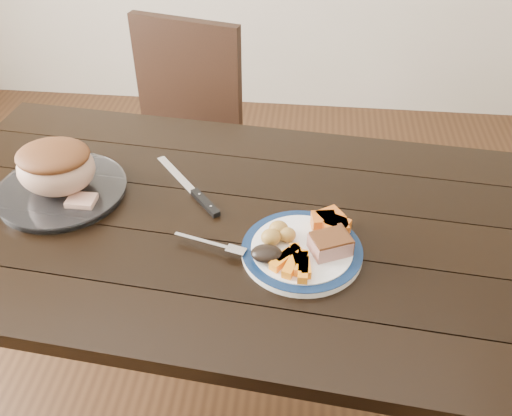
# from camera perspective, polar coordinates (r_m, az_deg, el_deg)

# --- Properties ---
(ground) EXTENTS (4.00, 4.00, 0.00)m
(ground) POSITION_cam_1_polar(r_m,az_deg,el_deg) (1.98, -2.35, -17.85)
(ground) COLOR #472B16
(ground) RESTS_ON ground
(dining_table) EXTENTS (1.68, 1.04, 0.75)m
(dining_table) POSITION_cam_1_polar(r_m,az_deg,el_deg) (1.48, -3.00, -3.64)
(dining_table) COLOR black
(dining_table) RESTS_ON ground
(chair_far) EXTENTS (0.51, 0.52, 0.93)m
(chair_far) POSITION_cam_1_polar(r_m,az_deg,el_deg) (2.19, -7.76, 7.25)
(chair_far) COLOR black
(chair_far) RESTS_ON ground
(dinner_plate) EXTENTS (0.28, 0.28, 0.02)m
(dinner_plate) POSITION_cam_1_polar(r_m,az_deg,el_deg) (1.32, 4.60, -4.35)
(dinner_plate) COLOR white
(dinner_plate) RESTS_ON dining_table
(plate_rim) EXTENTS (0.28, 0.28, 0.02)m
(plate_rim) POSITION_cam_1_polar(r_m,az_deg,el_deg) (1.31, 4.62, -4.08)
(plate_rim) COLOR #0D1F41
(plate_rim) RESTS_ON dinner_plate
(serving_platter) EXTENTS (0.32, 0.32, 0.02)m
(serving_platter) POSITION_cam_1_polar(r_m,az_deg,el_deg) (1.57, -18.80, 1.57)
(serving_platter) COLOR white
(serving_platter) RESTS_ON dining_table
(pork_slice) EXTENTS (0.10, 0.10, 0.04)m
(pork_slice) POSITION_cam_1_polar(r_m,az_deg,el_deg) (1.29, 7.40, -3.67)
(pork_slice) COLOR tan
(pork_slice) RESTS_ON dinner_plate
(roasted_potatoes) EXTENTS (0.08, 0.07, 0.04)m
(roasted_potatoes) POSITION_cam_1_polar(r_m,az_deg,el_deg) (1.31, 2.22, -2.57)
(roasted_potatoes) COLOR gold
(roasted_potatoes) RESTS_ON dinner_plate
(carrot_batons) EXTENTS (0.09, 0.11, 0.02)m
(carrot_batons) POSITION_cam_1_polar(r_m,az_deg,el_deg) (1.26, 3.94, -5.42)
(carrot_batons) COLOR orange
(carrot_batons) RESTS_ON dinner_plate
(pumpkin_wedges) EXTENTS (0.10, 0.09, 0.04)m
(pumpkin_wedges) POSITION_cam_1_polar(r_m,az_deg,el_deg) (1.35, 7.53, -1.62)
(pumpkin_wedges) COLOR orange
(pumpkin_wedges) RESTS_ON dinner_plate
(dark_mushroom) EXTENTS (0.07, 0.05, 0.03)m
(dark_mushroom) POSITION_cam_1_polar(r_m,az_deg,el_deg) (1.26, 1.07, -4.59)
(dark_mushroom) COLOR black
(dark_mushroom) RESTS_ON dinner_plate
(fork) EXTENTS (0.18, 0.07, 0.00)m
(fork) POSITION_cam_1_polar(r_m,az_deg,el_deg) (1.31, -4.12, -3.70)
(fork) COLOR silver
(fork) RESTS_ON dinner_plate
(roast_joint) EXTENTS (0.20, 0.17, 0.13)m
(roast_joint) POSITION_cam_1_polar(r_m,az_deg,el_deg) (1.53, -19.35, 3.74)
(roast_joint) COLOR tan
(roast_joint) RESTS_ON serving_platter
(cut_slice) EXTENTS (0.07, 0.06, 0.02)m
(cut_slice) POSITION_cam_1_polar(r_m,az_deg,el_deg) (1.49, -17.04, 0.66)
(cut_slice) COLOR tan
(cut_slice) RESTS_ON serving_platter
(carving_knife) EXTENTS (0.22, 0.26, 0.01)m
(carving_knife) POSITION_cam_1_polar(r_m,az_deg,el_deg) (1.49, -5.85, 1.28)
(carving_knife) COLOR silver
(carving_knife) RESTS_ON dining_table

